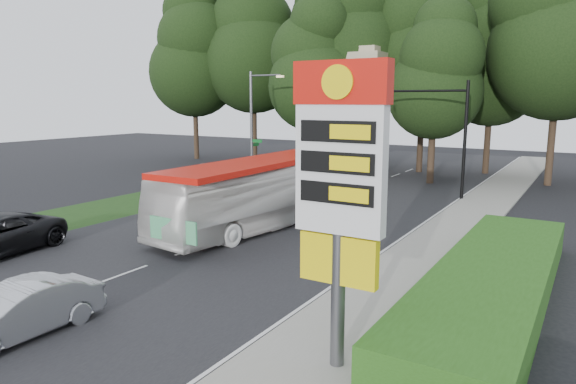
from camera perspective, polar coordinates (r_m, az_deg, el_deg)
The scene contains 20 objects.
ground at distance 17.00m, azimuth -27.94°, elevation -11.87°, with size 120.00×120.00×0.00m, color black.
road_surface at distance 24.91m, azimuth -3.67°, elevation -3.85°, with size 14.00×80.00×0.02m, color black.
sidewalk_right at distance 21.38m, azimuth 15.52°, elevation -6.45°, with size 3.00×80.00×0.12m, color gray.
grass_verge_left at distance 35.32m, azimuth -10.80°, elevation 0.17°, with size 5.00×50.00×0.02m, color #193814.
hedge at distance 16.89m, azimuth 21.78°, elevation -9.36°, with size 3.00×14.00×1.20m, color #255115.
gas_station_pylon at distance 10.97m, azimuth 5.81°, elevation 1.79°, with size 2.10×0.45×6.85m.
traffic_signal_mast at distance 32.88m, azimuth 16.90°, elevation 7.36°, with size 6.10×0.35×7.20m.
streetlight_signs at distance 36.41m, azimuth -3.80°, elevation 7.64°, with size 2.75×0.98×8.00m.
monument at distance 41.01m, azimuth 8.52°, elevation 8.76°, with size 3.00×3.00×10.05m.
tree_far_west at distance 54.52m, azimuth -10.45°, elevation 14.90°, with size 8.96×8.96×17.60m.
tree_west_mid at distance 52.50m, azimuth -3.86°, elevation 16.33°, with size 9.80×9.80×19.25m.
tree_west_near at distance 50.92m, azimuth 3.24°, elevation 14.64°, with size 8.40×8.40×16.50m.
tree_center_left at distance 45.35m, azimuth 6.63°, elevation 17.69°, with size 10.08×10.08×19.80m.
tree_center_right at distance 44.98m, azimuth 14.97°, elevation 16.20°, with size 9.24×9.24×18.15m.
tree_east_near at distance 45.65m, azimuth 21.84°, elevation 14.05°, with size 8.12×8.12×15.95m.
tree_east_mid at distance 41.26m, azimuth 28.17°, elevation 16.42°, with size 9.52×9.52×18.70m.
tree_monument_left at distance 41.91m, azimuth 2.91°, elevation 13.77°, with size 7.28×7.28×14.30m.
tree_monument_right at distance 38.78m, azimuth 16.05°, elevation 12.70°, with size 6.72×6.72×13.20m.
transit_bus at distance 24.26m, azimuth -3.31°, elevation -0.31°, with size 2.74×11.71×3.26m, color silver.
sedan_silver at distance 15.19m, azimuth -27.66°, elevation -11.64°, with size 1.47×4.22×1.39m, color #AFB1B7.
Camera 1 is at (13.84, -7.82, 6.04)m, focal length 32.00 mm.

